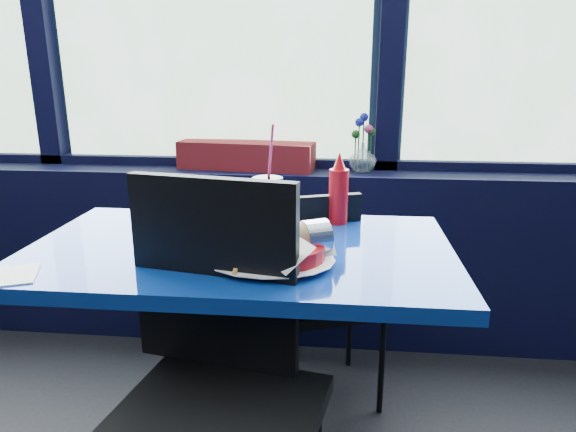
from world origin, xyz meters
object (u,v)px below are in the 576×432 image
(soda_cup, at_px, (268,200))
(chair_near_front, at_px, (214,366))
(planter_box, at_px, (246,155))
(chair_near_back, at_px, (319,287))
(food_basket, at_px, (272,250))
(near_table, at_px, (241,303))
(flower_vase, at_px, (363,154))
(ketchup_bottle, at_px, (339,192))

(soda_cup, bearing_deg, chair_near_front, -95.55)
(chair_near_front, relative_size, planter_box, 1.64)
(chair_near_back, distance_m, food_basket, 0.57)
(chair_near_front, distance_m, soda_cup, 0.60)
(near_table, distance_m, chair_near_back, 0.40)
(chair_near_front, height_order, soda_cup, soda_cup)
(flower_vase, bearing_deg, chair_near_front, -107.33)
(near_table, relative_size, planter_box, 1.98)
(near_table, xyz_separation_m, flower_vase, (0.38, 0.87, 0.31))
(chair_near_back, bearing_deg, food_basket, 57.28)
(food_basket, relative_size, ketchup_bottle, 1.31)
(ketchup_bottle, bearing_deg, near_table, -137.59)
(near_table, distance_m, chair_near_front, 0.33)
(planter_box, relative_size, ketchup_bottle, 2.59)
(planter_box, bearing_deg, food_basket, -68.99)
(chair_near_back, relative_size, flower_vase, 3.35)
(chair_near_front, xyz_separation_m, soda_cup, (0.05, 0.54, 0.26))
(chair_near_back, distance_m, flower_vase, 0.69)
(planter_box, xyz_separation_m, soda_cup, (0.19, -0.67, -0.03))
(chair_near_front, bearing_deg, food_basket, 71.17)
(near_table, relative_size, food_basket, 3.90)
(chair_near_front, height_order, flower_vase, flower_vase)
(chair_near_front, xyz_separation_m, flower_vase, (0.38, 1.20, 0.31))
(chair_near_back, relative_size, ketchup_bottle, 3.60)
(planter_box, distance_m, flower_vase, 0.51)
(chair_near_back, distance_m, planter_box, 0.75)
(planter_box, bearing_deg, soda_cup, -67.06)
(planter_box, distance_m, soda_cup, 0.70)
(soda_cup, bearing_deg, ketchup_bottle, 11.96)
(chair_near_front, distance_m, food_basket, 0.32)
(flower_vase, bearing_deg, near_table, -113.36)
(planter_box, xyz_separation_m, food_basket, (0.25, -1.01, -0.07))
(chair_near_back, relative_size, food_basket, 2.74)
(near_table, height_order, ketchup_bottle, ketchup_bottle)
(near_table, distance_m, soda_cup, 0.34)
(ketchup_bottle, bearing_deg, food_basket, -112.99)
(near_table, xyz_separation_m, ketchup_bottle, (0.28, 0.25, 0.29))
(near_table, relative_size, chair_near_back, 1.43)
(soda_cup, bearing_deg, planter_box, 105.81)
(near_table, relative_size, flower_vase, 4.77)
(near_table, distance_m, food_basket, 0.28)
(flower_vase, height_order, food_basket, flower_vase)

